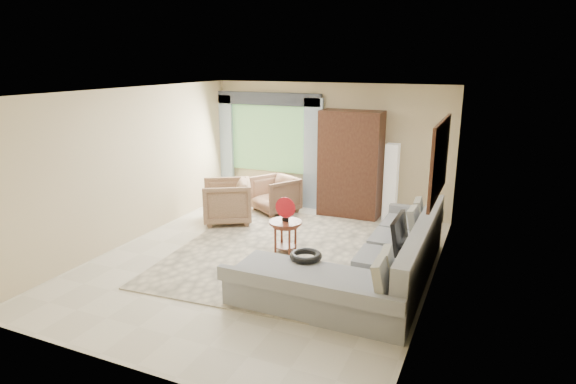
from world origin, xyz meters
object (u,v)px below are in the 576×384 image
at_px(sectional_sofa, 375,267).
at_px(armoire, 350,164).
at_px(armchair_left, 227,202).
at_px(floor_lamp, 391,182).
at_px(potted_plant, 235,189).
at_px(tv_screen, 400,233).
at_px(armchair_right, 275,194).
at_px(coffee_table, 285,236).

xyz_separation_m(sectional_sofa, armoire, (-1.23, 2.90, 0.77)).
distance_m(armchair_left, floor_lamp, 3.18).
height_order(sectional_sofa, potted_plant, sectional_sofa).
relative_size(tv_screen, armchair_right, 0.91).
bearing_deg(potted_plant, coffee_table, -44.88).
bearing_deg(armchair_left, floor_lamp, 85.79).
relative_size(coffee_table, armchair_left, 0.58).
height_order(armchair_right, potted_plant, armchair_right).
distance_m(tv_screen, armchair_right, 3.72).
bearing_deg(sectional_sofa, coffee_table, 159.10).
relative_size(coffee_table, armoire, 0.25).
xyz_separation_m(armchair_left, armchair_right, (0.57, 0.96, -0.04)).
distance_m(tv_screen, coffee_table, 1.97).
relative_size(armchair_right, armoire, 0.39).
xyz_separation_m(coffee_table, armchair_right, (-1.08, 1.89, 0.09)).
bearing_deg(armchair_left, potted_plant, 172.43).
relative_size(coffee_table, potted_plant, 0.92).
distance_m(armchair_right, floor_lamp, 2.34).
bearing_deg(sectional_sofa, armoire, 113.06).
bearing_deg(sectional_sofa, floor_lamp, 98.33).
xyz_separation_m(armchair_right, armoire, (1.46, 0.39, 0.68)).
bearing_deg(floor_lamp, potted_plant, -177.12).
distance_m(armchair_left, armoire, 2.52).
relative_size(sectional_sofa, armchair_right, 4.26).
xyz_separation_m(potted_plant, armoire, (2.56, 0.11, 0.76)).
distance_m(armchair_left, armchair_right, 1.12).
relative_size(armoire, floor_lamp, 1.40).
xyz_separation_m(tv_screen, armchair_left, (-3.53, 1.27, -0.31)).
relative_size(coffee_table, armchair_right, 0.65).
xyz_separation_m(sectional_sofa, coffee_table, (-1.62, 0.62, -0.01)).
distance_m(coffee_table, floor_lamp, 2.66).
distance_m(sectional_sofa, armchair_left, 3.61).
bearing_deg(armoire, armchair_right, -165.02).
xyz_separation_m(armchair_left, potted_plant, (-0.53, 1.24, -0.12)).
xyz_separation_m(tv_screen, coffee_table, (-1.88, 0.34, -0.44)).
relative_size(armchair_left, armoire, 0.43).
height_order(sectional_sofa, floor_lamp, floor_lamp).
bearing_deg(armoire, floor_lamp, 4.29).
xyz_separation_m(armchair_left, armoire, (2.03, 1.35, 0.64)).
bearing_deg(armchair_left, armoire, 92.93).
height_order(armchair_left, armoire, armoire).
height_order(sectional_sofa, armchair_left, sectional_sofa).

